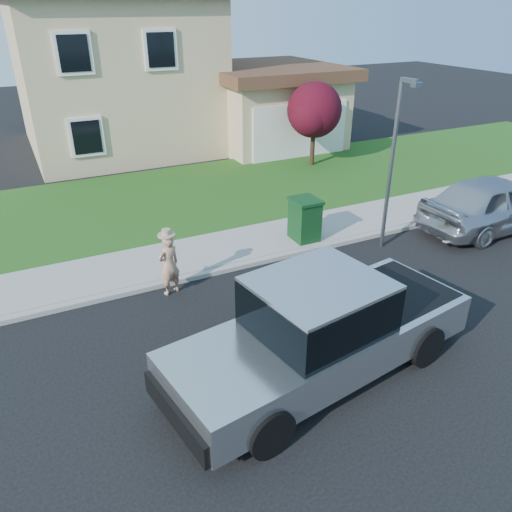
{
  "coord_description": "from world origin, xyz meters",
  "views": [
    {
      "loc": [
        -4.89,
        -7.62,
        6.25
      ],
      "look_at": [
        -0.49,
        1.23,
        1.2
      ],
      "focal_mm": 35.0,
      "sensor_mm": 36.0,
      "label": 1
    }
  ],
  "objects_px": {
    "sedan": "(495,203)",
    "ornamental_tree": "(315,113)",
    "trash_bin": "(305,219)",
    "street_lamp": "(394,157)",
    "pickup_truck": "(321,331)",
    "woman": "(169,264)"
  },
  "relations": [
    {
      "from": "pickup_truck",
      "to": "trash_bin",
      "type": "distance_m",
      "value": 5.62
    },
    {
      "from": "pickup_truck",
      "to": "trash_bin",
      "type": "height_order",
      "value": "pickup_truck"
    },
    {
      "from": "sedan",
      "to": "trash_bin",
      "type": "height_order",
      "value": "sedan"
    },
    {
      "from": "pickup_truck",
      "to": "woman",
      "type": "distance_m",
      "value": 4.32
    },
    {
      "from": "woman",
      "to": "ornamental_tree",
      "type": "bearing_deg",
      "value": -157.71
    },
    {
      "from": "pickup_truck",
      "to": "street_lamp",
      "type": "relative_size",
      "value": 1.38
    },
    {
      "from": "pickup_truck",
      "to": "ornamental_tree",
      "type": "bearing_deg",
      "value": 49.4
    },
    {
      "from": "woman",
      "to": "sedan",
      "type": "height_order",
      "value": "sedan"
    },
    {
      "from": "ornamental_tree",
      "to": "woman",
      "type": "bearing_deg",
      "value": -139.69
    },
    {
      "from": "pickup_truck",
      "to": "woman",
      "type": "relative_size",
      "value": 3.82
    },
    {
      "from": "trash_bin",
      "to": "street_lamp",
      "type": "xyz_separation_m",
      "value": [
        1.88,
        -1.22,
        1.86
      ]
    },
    {
      "from": "sedan",
      "to": "street_lamp",
      "type": "xyz_separation_m",
      "value": [
        -3.82,
        0.43,
        1.78
      ]
    },
    {
      "from": "ornamental_tree",
      "to": "trash_bin",
      "type": "relative_size",
      "value": 2.78
    },
    {
      "from": "pickup_truck",
      "to": "street_lamp",
      "type": "distance_m",
      "value": 6.13
    },
    {
      "from": "street_lamp",
      "to": "trash_bin",
      "type": "bearing_deg",
      "value": 140.4
    },
    {
      "from": "trash_bin",
      "to": "street_lamp",
      "type": "bearing_deg",
      "value": -32.2
    },
    {
      "from": "sedan",
      "to": "trash_bin",
      "type": "distance_m",
      "value": 5.93
    },
    {
      "from": "pickup_truck",
      "to": "woman",
      "type": "xyz_separation_m",
      "value": [
        -1.61,
        4.0,
        -0.15
      ]
    },
    {
      "from": "sedan",
      "to": "ornamental_tree",
      "type": "xyz_separation_m",
      "value": [
        -1.46,
        7.94,
        1.4
      ]
    },
    {
      "from": "pickup_truck",
      "to": "trash_bin",
      "type": "bearing_deg",
      "value": 52.59
    },
    {
      "from": "woman",
      "to": "sedan",
      "type": "xyz_separation_m",
      "value": [
        9.98,
        -0.7,
        0.06
      ]
    },
    {
      "from": "trash_bin",
      "to": "street_lamp",
      "type": "height_order",
      "value": "street_lamp"
    }
  ]
}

